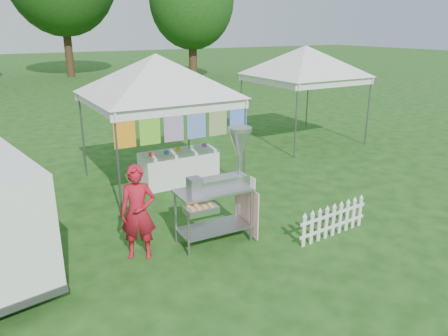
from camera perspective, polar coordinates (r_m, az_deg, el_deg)
ground at (r=7.66m, az=2.03°, el=-9.75°), size 120.00×120.00×0.00m
canopy_main at (r=9.92m, az=-8.92°, el=14.49°), size 4.24×4.24×3.45m
canopy_right at (r=14.09m, az=10.66°, el=15.43°), size 4.24×4.24×3.45m
tree_right at (r=30.93m, az=-4.25°, el=21.05°), size 5.60×5.60×8.42m
donut_cart at (r=7.32m, az=0.09°, el=-1.21°), size 1.44×0.93×1.96m
vendor at (r=7.04m, az=-11.17°, el=-5.72°), size 0.67×0.59×1.55m
picket_fence at (r=8.01m, az=14.10°, el=-6.72°), size 1.62×0.15×0.56m
display_table at (r=10.36m, az=-5.88°, el=0.12°), size 1.80×0.70×0.79m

